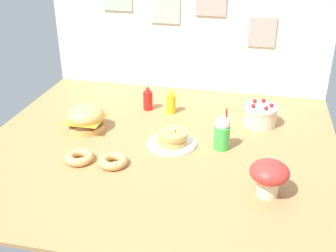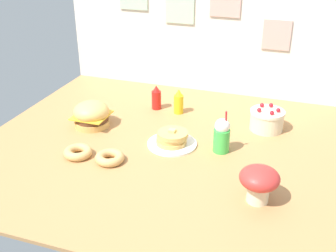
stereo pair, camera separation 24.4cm
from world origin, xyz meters
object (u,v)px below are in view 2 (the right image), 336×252
object	(u,v)px
mustard_bottle	(179,102)
donut_chocolate	(110,158)
ketchup_bottle	(156,98)
layer_cake	(267,120)
cream_soda_cup	(222,135)
burger	(92,115)
donut_pink_glaze	(78,152)
mushroom_stool	(259,181)
pancake_stack	(172,139)

from	to	relation	value
mustard_bottle	donut_chocolate	size ratio (longest dim) A/B	1.08
ketchup_bottle	layer_cake	bearing A→B (deg)	-5.79
cream_soda_cup	burger	bearing A→B (deg)	176.39
layer_cake	mustard_bottle	distance (m)	0.61
donut_pink_glaze	mushroom_stool	bearing A→B (deg)	-5.24
burger	pancake_stack	world-z (taller)	burger
layer_cake	ketchup_bottle	world-z (taller)	ketchup_bottle
burger	ketchup_bottle	xyz separation A→B (m)	(0.30, 0.39, 0.00)
pancake_stack	mustard_bottle	world-z (taller)	mustard_bottle
burger	donut_pink_glaze	size ratio (longest dim) A/B	1.43
ketchup_bottle	mushroom_stool	xyz separation A→B (m)	(0.83, -0.86, 0.03)
pancake_stack	mushroom_stool	distance (m)	0.69
layer_cake	mustard_bottle	xyz separation A→B (m)	(-0.61, 0.06, 0.01)
layer_cake	burger	bearing A→B (deg)	-163.87
burger	pancake_stack	size ratio (longest dim) A/B	0.78
cream_soda_cup	ketchup_bottle	bearing A→B (deg)	141.67
cream_soda_cup	mustard_bottle	bearing A→B (deg)	132.68
layer_cake	donut_chocolate	size ratio (longest dim) A/B	1.34
pancake_stack	donut_pink_glaze	bearing A→B (deg)	-147.40
pancake_stack	mustard_bottle	xyz separation A→B (m)	(-0.10, 0.45, 0.04)
mustard_bottle	pancake_stack	bearing A→B (deg)	-77.33
mustard_bottle	donut_pink_glaze	world-z (taller)	mustard_bottle
mustard_bottle	burger	bearing A→B (deg)	-141.79
mustard_bottle	ketchup_bottle	bearing A→B (deg)	173.63
mushroom_stool	mustard_bottle	bearing A→B (deg)	128.26
mustard_bottle	mushroom_stool	bearing A→B (deg)	-51.74
mustard_bottle	donut_chocolate	distance (m)	0.76
pancake_stack	mushroom_stool	xyz separation A→B (m)	(0.56, -0.39, 0.08)
burger	mustard_bottle	xyz separation A→B (m)	(0.47, 0.37, 0.00)
pancake_stack	mustard_bottle	size ratio (longest dim) A/B	1.70
layer_cake	donut_chocolate	world-z (taller)	layer_cake
ketchup_bottle	donut_chocolate	world-z (taller)	ketchup_bottle
burger	mustard_bottle	bearing A→B (deg)	38.21
ketchup_bottle	donut_pink_glaze	distance (m)	0.79
cream_soda_cup	donut_pink_glaze	xyz separation A→B (m)	(-0.76, -0.32, -0.08)
burger	cream_soda_cup	bearing A→B (deg)	-3.61
layer_cake	ketchup_bottle	size ratio (longest dim) A/B	1.25
cream_soda_cup	donut_chocolate	distance (m)	0.65
mustard_bottle	donut_pink_glaze	size ratio (longest dim) A/B	1.08
burger	mustard_bottle	world-z (taller)	mustard_bottle
burger	ketchup_bottle	world-z (taller)	ketchup_bottle
donut_chocolate	ketchup_bottle	bearing A→B (deg)	90.32
cream_soda_cup	layer_cake	bearing A→B (deg)	59.79
ketchup_bottle	mustard_bottle	xyz separation A→B (m)	(0.17, -0.02, 0.00)
donut_pink_glaze	layer_cake	bearing A→B (deg)	35.23
cream_soda_cup	mushroom_stool	size ratio (longest dim) A/B	1.36
pancake_stack	layer_cake	xyz separation A→B (m)	(0.51, 0.39, 0.03)
pancake_stack	layer_cake	distance (m)	0.64
burger	donut_pink_glaze	world-z (taller)	burger
donut_chocolate	mustard_bottle	bearing A→B (deg)	77.39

